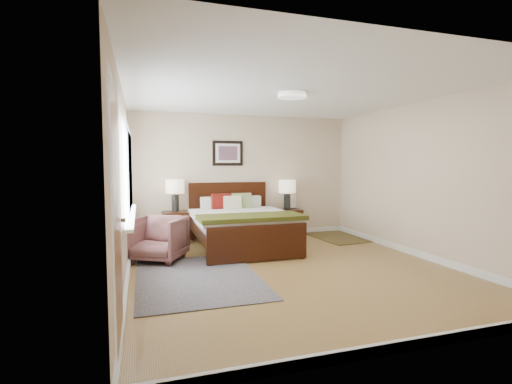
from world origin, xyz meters
TOP-DOWN VIEW (x-y plane):
  - floor at (0.00, 0.00)m, footprint 5.00×5.00m
  - back_wall at (0.00, 2.50)m, footprint 4.50×0.04m
  - front_wall at (0.00, -2.50)m, footprint 4.50×0.04m
  - left_wall at (-2.25, 0.00)m, footprint 0.04×5.00m
  - right_wall at (2.25, 0.00)m, footprint 0.04×5.00m
  - ceiling at (0.00, 0.00)m, footprint 4.50×5.00m
  - window at (-2.20, 0.70)m, footprint 0.11×2.72m
  - door at (-2.23, -1.75)m, footprint 0.06×1.00m
  - ceil_fixture at (0.00, 0.00)m, footprint 0.44×0.44m
  - bed at (-0.35, 1.48)m, footprint 1.71×2.07m
  - wall_art at (-0.35, 2.47)m, footprint 0.62×0.05m
  - nightstand_left at (-1.42, 2.25)m, footprint 0.50×0.45m
  - nightstand_right at (0.87, 2.26)m, footprint 0.56×0.42m
  - lamp_left at (-1.42, 2.27)m, footprint 0.35×0.35m
  - lamp_right at (0.87, 2.27)m, footprint 0.35×0.35m
  - armchair at (-1.80, 1.00)m, footprint 1.01×1.02m
  - rug_persian at (-1.35, -0.06)m, footprint 1.58×2.22m
  - rug_navy at (1.80, 1.80)m, footprint 1.01×1.42m

SIDE VIEW (x-z plane):
  - floor at x=0.00m, z-range 0.00..0.00m
  - rug_persian at x=-1.35m, z-range 0.00..0.01m
  - rug_navy at x=1.80m, z-range 0.00..0.01m
  - nightstand_right at x=0.87m, z-range 0.07..0.62m
  - armchair at x=-1.80m, z-range 0.00..0.69m
  - nightstand_left at x=-1.42m, z-range 0.18..0.78m
  - bed at x=-0.35m, z-range -0.04..1.07m
  - lamp_right at x=0.87m, z-range 0.68..1.29m
  - lamp_left at x=-1.42m, z-range 0.73..1.34m
  - door at x=-2.23m, z-range -0.02..2.16m
  - back_wall at x=0.00m, z-range 0.00..2.50m
  - front_wall at x=0.00m, z-range 0.00..2.50m
  - left_wall at x=-2.25m, z-range 0.00..2.50m
  - right_wall at x=2.25m, z-range 0.00..2.50m
  - window at x=-2.20m, z-range 0.72..2.04m
  - wall_art at x=-0.35m, z-range 1.47..1.97m
  - ceil_fixture at x=0.00m, z-range 2.43..2.50m
  - ceiling at x=0.00m, z-range 2.49..2.51m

